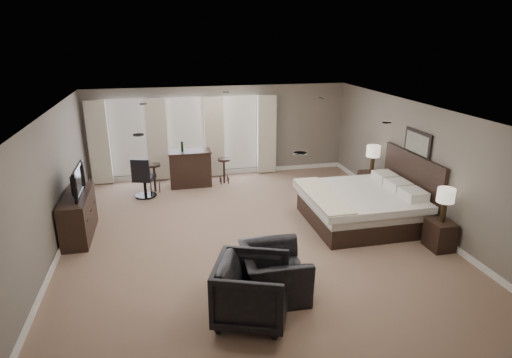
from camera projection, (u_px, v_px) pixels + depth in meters
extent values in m
cube|color=#856854|center=(251.00, 236.00, 8.90)|extent=(7.60, 8.60, 0.04)
cube|color=silver|center=(250.00, 111.00, 8.07)|extent=(7.60, 8.60, 0.04)
cube|color=#6B6459|center=(220.00, 131.00, 12.41)|extent=(7.50, 0.04, 2.60)
cube|color=#6B6459|center=(333.00, 299.00, 4.56)|extent=(7.50, 0.04, 2.60)
cube|color=#6B6459|center=(47.00, 191.00, 7.70)|extent=(0.04, 8.50, 2.60)
cube|color=#6B6459|center=(420.00, 165.00, 9.26)|extent=(0.04, 8.50, 2.60)
cube|color=silver|center=(127.00, 138.00, 11.83)|extent=(1.15, 0.04, 2.05)
cube|color=silver|center=(186.00, 135.00, 12.16)|extent=(1.15, 0.04, 2.05)
cube|color=silver|center=(241.00, 133.00, 12.50)|extent=(1.15, 0.04, 2.05)
cube|color=#BDB59D|center=(99.00, 143.00, 11.59)|extent=(0.55, 0.12, 2.30)
cube|color=#BDB59D|center=(157.00, 140.00, 11.91)|extent=(0.55, 0.12, 2.30)
cube|color=#BDB59D|center=(214.00, 137.00, 12.24)|extent=(0.55, 0.12, 2.30)
cube|color=#BDB59D|center=(267.00, 134.00, 12.56)|extent=(0.55, 0.12, 2.30)
cube|color=silver|center=(366.00, 190.00, 9.29)|extent=(2.38, 2.27, 1.51)
cube|color=black|center=(440.00, 235.00, 8.29)|extent=(0.43, 0.52, 0.57)
cube|color=black|center=(370.00, 185.00, 10.96)|extent=(0.48, 0.59, 0.64)
cube|color=beige|center=(444.00, 205.00, 8.09)|extent=(0.33, 0.33, 0.68)
cube|color=beige|center=(373.00, 159.00, 10.74)|extent=(0.34, 0.34, 0.71)
cube|color=slate|center=(417.00, 143.00, 9.21)|extent=(0.04, 0.96, 0.56)
cube|color=black|center=(78.00, 216.00, 8.75)|extent=(0.50, 1.56, 0.91)
imported|color=black|center=(75.00, 192.00, 8.58)|extent=(0.59, 1.03, 0.13)
imported|color=black|center=(274.00, 265.00, 6.78)|extent=(0.80, 1.18, 1.01)
imported|color=black|center=(252.00, 288.00, 6.15)|extent=(1.25, 1.28, 1.04)
cube|color=black|center=(190.00, 168.00, 11.68)|extent=(1.15, 0.60, 1.00)
cube|color=black|center=(154.00, 178.00, 11.29)|extent=(0.47, 0.47, 0.76)
cube|color=black|center=(224.00, 171.00, 11.94)|extent=(0.44, 0.44, 0.71)
cube|color=black|center=(144.00, 177.00, 10.88)|extent=(0.68, 0.68, 1.06)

